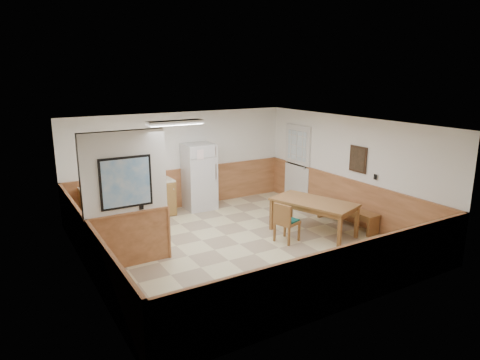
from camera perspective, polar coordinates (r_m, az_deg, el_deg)
ground at (r=9.00m, az=-0.07°, el=-8.54°), size 6.00×6.00×0.00m
ceiling at (r=8.36m, az=-0.07°, el=7.48°), size 6.00×6.00×0.02m
back_wall at (r=11.21m, az=-7.92°, el=2.59°), size 6.00×0.02×2.50m
right_wall at (r=10.41m, az=14.29°, el=1.38°), size 0.02×6.00×2.50m
left_wall at (r=7.58m, az=-20.02°, el=-3.77°), size 0.02×6.00×2.50m
wainscot_back at (r=11.37m, az=-7.76°, el=-1.14°), size 6.00×0.04×1.00m
wainscot_right at (r=10.58m, az=13.97°, el=-2.60°), size 0.04×6.00×1.00m
wainscot_left at (r=7.83m, az=-19.41°, el=-8.98°), size 0.04×6.00×1.00m
partition_wall at (r=7.92m, az=-14.97°, el=-2.76°), size 1.50×0.20×2.50m
kitchen_counter at (r=10.71m, az=-13.07°, el=-2.55°), size 2.20×0.61×1.00m
exterior_door at (r=11.81m, az=7.63°, el=2.20°), size 0.07×1.02×2.15m
kitchen_window at (r=10.52m, az=-18.52°, el=2.89°), size 0.80×0.04×1.00m
wall_painting at (r=10.12m, az=15.45°, el=2.69°), size 0.04×0.50×0.60m
fluorescent_fixture at (r=9.17m, az=-8.62°, el=7.58°), size 1.20×0.30×0.09m
refrigerator at (r=11.10m, az=-5.48°, el=0.47°), size 0.78×0.73×1.71m
dining_table at (r=9.49m, az=9.79°, el=-3.30°), size 1.45×2.01×0.75m
dining_bench at (r=10.24m, az=14.09°, el=-4.07°), size 0.44×1.64×0.45m
dining_chair at (r=8.97m, az=5.98°, el=-5.30°), size 0.69×0.56×0.85m
fire_extinguisher at (r=10.77m, az=-10.29°, el=1.01°), size 0.11×0.11×0.38m
soap_bottle at (r=10.33m, az=-18.87°, el=-0.37°), size 0.08×0.08×0.24m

